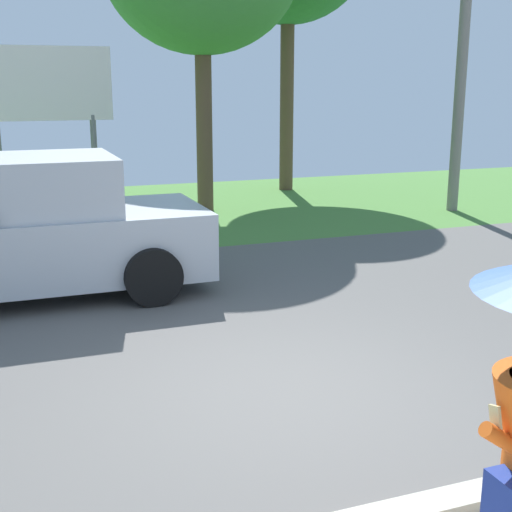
% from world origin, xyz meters
% --- Properties ---
extents(ground_plane, '(40.00, 22.00, 0.20)m').
position_xyz_m(ground_plane, '(0.00, 2.95, -0.05)').
color(ground_plane, '#565451').
extents(pickup_truck, '(5.20, 2.28, 1.88)m').
position_xyz_m(pickup_truck, '(-2.27, 4.15, 0.87)').
color(pickup_truck, '#ADB2BA').
rests_on(pickup_truck, ground_plane).
extents(utility_pole, '(1.80, 0.24, 6.55)m').
position_xyz_m(utility_pole, '(7.24, 7.67, 3.45)').
color(utility_pole, gray).
rests_on(utility_pole, ground_plane).
extents(roadside_billboard, '(2.60, 0.12, 3.50)m').
position_xyz_m(roadside_billboard, '(-1.43, 8.83, 2.55)').
color(roadside_billboard, slate).
rests_on(roadside_billboard, ground_plane).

